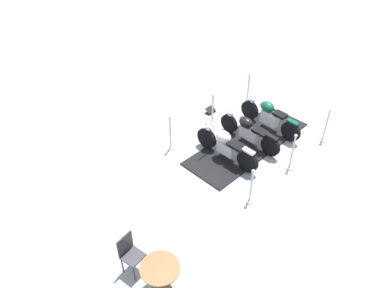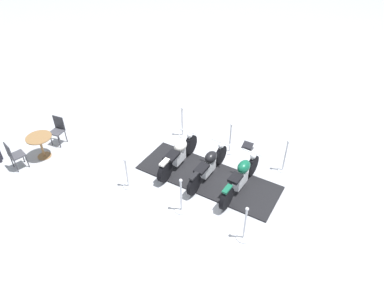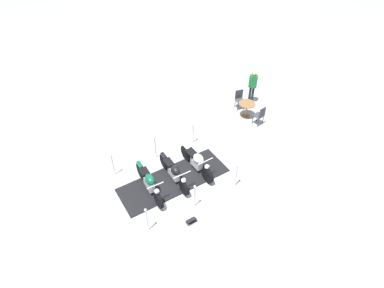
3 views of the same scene
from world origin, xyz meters
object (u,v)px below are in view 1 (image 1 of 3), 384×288
(stanchion_left_mid, at_px, (291,157))
(motorcycle_black, at_px, (248,130))
(stanchion_right_mid, at_px, (212,115))
(cafe_chair_near_table, at_px, (130,252))
(motorcycle_cream, at_px, (226,145))
(cafe_table, at_px, (160,273))
(stanchion_left_front, at_px, (325,130))
(stanchion_left_rear, at_px, (251,190))
(motorcycle_forest, at_px, (269,116))
(info_placard, at_px, (210,111))
(stanchion_right_front, at_px, (248,93))
(stanchion_right_rear, at_px, (170,137))

(stanchion_left_mid, bearing_deg, motorcycle_black, -178.77)
(stanchion_right_mid, xyz_separation_m, cafe_chair_near_table, (2.55, -5.09, 0.21))
(motorcycle_cream, bearing_deg, cafe_table, 113.19)
(motorcycle_black, distance_m, stanchion_left_front, 2.37)
(cafe_table, bearing_deg, stanchion_left_rear, 96.42)
(stanchion_right_mid, bearing_deg, motorcycle_black, 1.30)
(motorcycle_forest, distance_m, cafe_table, 6.33)
(stanchion_left_rear, xyz_separation_m, cafe_table, (0.36, -3.22, 0.24))
(info_placard, bearing_deg, motorcycle_black, -102.94)
(motorcycle_cream, relative_size, stanchion_left_front, 1.97)
(stanchion_right_mid, bearing_deg, stanchion_right_front, 91.27)
(cafe_table, bearing_deg, stanchion_left_front, 93.70)
(stanchion_left_front, distance_m, info_placard, 3.72)
(motorcycle_cream, height_order, stanchion_left_rear, stanchion_left_rear)
(stanchion_left_mid, bearing_deg, cafe_table, -85.43)
(stanchion_left_rear, height_order, stanchion_left_front, stanchion_left_front)
(stanchion_left_rear, height_order, stanchion_right_front, stanchion_right_front)
(stanchion_right_mid, bearing_deg, cafe_chair_near_table, -63.36)
(motorcycle_cream, distance_m, cafe_chair_near_table, 4.24)
(cafe_table, bearing_deg, stanchion_right_rear, 136.58)
(motorcycle_forest, relative_size, stanchion_right_rear, 1.96)
(motorcycle_black, relative_size, stanchion_right_rear, 1.91)
(stanchion_left_front, xyz_separation_m, cafe_table, (0.44, -6.83, 0.25))
(motorcycle_forest, relative_size, cafe_table, 2.87)
(stanchion_left_mid, bearing_deg, stanchion_right_mid, -178.73)
(stanchion_left_mid, height_order, stanchion_right_rear, stanchion_right_rear)
(motorcycle_forest, xyz_separation_m, cafe_chair_near_table, (1.13, -6.15, 0.04))
(motorcycle_cream, bearing_deg, stanchion_right_mid, -36.39)
(motorcycle_black, height_order, motorcycle_cream, motorcycle_cream)
(stanchion_right_front, bearing_deg, cafe_table, -63.26)
(cafe_chair_near_table, bearing_deg, stanchion_left_front, 77.65)
(motorcycle_cream, xyz_separation_m, stanchion_right_rear, (-1.44, -0.81, -0.08))
(stanchion_left_mid, height_order, stanchion_right_front, stanchion_right_front)
(motorcycle_black, xyz_separation_m, stanchion_left_front, (1.49, 1.84, -0.15))
(motorcycle_forest, relative_size, motorcycle_cream, 1.05)
(stanchion_right_front, bearing_deg, motorcycle_forest, -27.07)
(stanchion_right_rear, relative_size, cafe_chair_near_table, 1.18)
(motorcycle_black, bearing_deg, cafe_table, 111.19)
(stanchion_right_front, relative_size, cafe_chair_near_table, 1.18)
(stanchion_left_front, distance_m, cafe_table, 6.85)
(motorcycle_black, xyz_separation_m, stanchion_left_mid, (1.53, 0.03, -0.14))
(stanchion_left_front, xyz_separation_m, info_placard, (-3.42, -1.44, -0.27))
(motorcycle_black, distance_m, motorcycle_cream, 1.03)
(stanchion_left_front, height_order, cafe_chair_near_table, stanchion_left_front)
(stanchion_right_rear, height_order, stanchion_right_mid, stanchion_right_rear)
(stanchion_left_front, xyz_separation_m, cafe_chair_near_table, (-0.37, -6.97, 0.23))
(motorcycle_cream, height_order, stanchion_right_rear, stanchion_right_rear)
(stanchion_left_front, height_order, stanchion_right_mid, stanchion_right_mid)
(motorcycle_black, bearing_deg, stanchion_right_mid, 1.38)
(stanchion_right_front, xyz_separation_m, info_placard, (-0.45, -1.38, -0.34))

